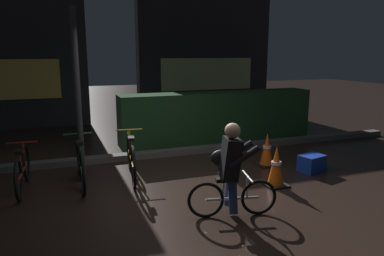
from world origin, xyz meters
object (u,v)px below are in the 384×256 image
parked_bike_left_mid (23,170)px  traffic_cone_far (267,150)px  blue_crate (312,163)px  cyclist (231,170)px  traffic_cone_near (276,167)px  parked_bike_center_right (131,158)px  parked_bike_center_left (80,163)px  street_post (78,97)px

parked_bike_left_mid → traffic_cone_far: bearing=-90.8°
blue_crate → cyclist: size_ratio=0.35×
traffic_cone_near → cyclist: size_ratio=0.53×
parked_bike_left_mid → traffic_cone_near: size_ratio=2.34×
parked_bike_center_right → parked_bike_center_left: bearing=97.6°
blue_crate → parked_bike_left_mid: bearing=170.5°
parked_bike_left_mid → traffic_cone_far: parked_bike_left_mid is taller
cyclist → traffic_cone_far: bearing=59.4°
traffic_cone_near → cyclist: bearing=-148.0°
blue_crate → street_post: bearing=167.1°
traffic_cone_near → traffic_cone_far: size_ratio=1.05×
street_post → parked_bike_center_left: size_ratio=1.63×
traffic_cone_near → parked_bike_center_left: bearing=158.4°
parked_bike_center_left → street_post: bearing=-13.2°
blue_crate → cyclist: 2.52m
parked_bike_center_left → traffic_cone_near: 3.16m
parked_bike_center_left → traffic_cone_near: bearing=-111.7°
street_post → parked_bike_left_mid: 1.40m
street_post → parked_bike_center_right: size_ratio=1.63×
traffic_cone_near → blue_crate: bearing=21.4°
street_post → parked_bike_left_mid: (-0.89, -0.09, -1.08)m
parked_bike_center_right → traffic_cone_far: parked_bike_center_right is taller
parked_bike_left_mid → blue_crate: size_ratio=3.53×
street_post → traffic_cone_far: (3.35, -0.31, -1.10)m
street_post → parked_bike_center_left: (-0.03, -0.14, -1.05)m
street_post → parked_bike_center_left: street_post is taller
parked_bike_left_mid → parked_bike_center_left: (0.86, -0.04, 0.03)m
traffic_cone_near → blue_crate: (1.02, 0.40, -0.17)m
parked_bike_left_mid → traffic_cone_near: bearing=-105.5°
traffic_cone_far → blue_crate: bearing=-45.7°
blue_crate → parked_bike_center_left: bearing=169.1°
parked_bike_center_left → blue_crate: size_ratio=3.93×
parked_bike_center_left → parked_bike_left_mid: bearing=86.9°
parked_bike_center_right → traffic_cone_far: (2.55, -0.18, -0.06)m
traffic_cone_far → traffic_cone_near: bearing=-114.2°
parked_bike_center_right → cyclist: 2.14m
traffic_cone_far → cyclist: bearing=-133.3°
parked_bike_center_right → blue_crate: 3.23m
parked_bike_center_left → parked_bike_center_right: 0.83m
parked_bike_center_right → traffic_cone_near: size_ratio=2.60×
traffic_cone_near → traffic_cone_far: (0.44, 0.99, -0.02)m
traffic_cone_near → cyclist: (-1.18, -0.74, 0.31)m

